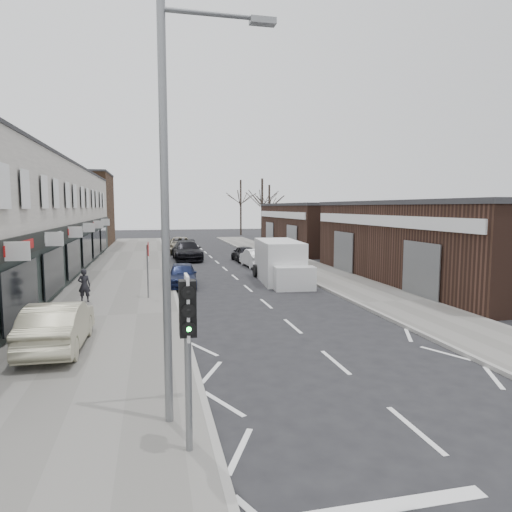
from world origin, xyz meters
TOP-DOWN VIEW (x-y plane):
  - ground at (0.00, 0.00)m, footprint 160.00×160.00m
  - pavement_left at (-6.75, 22.00)m, footprint 5.50×64.00m
  - pavement_right at (5.75, 22.00)m, footprint 3.50×64.00m
  - shop_terrace_left at (-13.50, 19.50)m, footprint 8.00×41.00m
  - brick_block_far at (-13.50, 45.00)m, footprint 8.00×10.00m
  - right_unit_near at (12.50, 14.00)m, footprint 10.00×18.00m
  - right_unit_far at (12.50, 34.00)m, footprint 10.00×16.00m
  - tree_far_a at (9.00, 48.00)m, footprint 3.60×3.60m
  - tree_far_b at (11.50, 54.00)m, footprint 3.60×3.60m
  - tree_far_c at (8.50, 60.00)m, footprint 3.60×3.60m
  - traffic_light at (-4.40, -2.02)m, footprint 0.28×0.60m
  - street_lamp at (-4.53, -0.80)m, footprint 2.23×0.22m
  - warning_sign at (-5.16, 12.00)m, footprint 0.12×0.80m
  - white_van at (2.27, 15.73)m, footprint 2.60×6.33m
  - sedan_on_pavement at (-7.77, 4.67)m, footprint 1.57×4.36m
  - pedestrian at (-7.97, 11.65)m, footprint 0.58×0.42m
  - parked_car_left_a at (-3.40, 15.37)m, footprint 1.84×3.95m
  - parked_car_left_b at (-2.20, 27.97)m, footprint 2.37×5.46m
  - parked_car_left_c at (-2.38, 34.02)m, footprint 2.62×5.45m
  - parked_car_right_a at (2.30, 22.54)m, footprint 1.61×4.11m
  - parked_car_right_b at (2.20, 26.02)m, footprint 1.70×3.87m

SIDE VIEW (x-z plane):
  - ground at x=0.00m, z-range 0.00..0.00m
  - tree_far_a at x=9.00m, z-range -4.00..4.00m
  - tree_far_b at x=11.50m, z-range -3.75..3.75m
  - tree_far_c at x=8.50m, z-range -4.25..4.25m
  - pavement_left at x=-6.75m, z-range 0.00..0.12m
  - pavement_right at x=5.75m, z-range 0.00..0.12m
  - parked_car_right_b at x=2.20m, z-range 0.00..1.30m
  - parked_car_left_a at x=-3.40m, z-range 0.00..1.31m
  - parked_car_right_a at x=2.30m, z-range 0.00..1.33m
  - parked_car_left_c at x=-2.38m, z-range 0.00..1.50m
  - parked_car_left_b at x=-2.20m, z-range 0.00..1.56m
  - sedan_on_pavement at x=-7.77m, z-range 0.12..1.55m
  - pedestrian at x=-7.97m, z-range 0.12..1.62m
  - white_van at x=2.27m, z-range -0.07..2.34m
  - warning_sign at x=-5.16m, z-range 0.85..3.55m
  - right_unit_near at x=12.50m, z-range 0.00..4.50m
  - right_unit_far at x=12.50m, z-range 0.00..4.50m
  - traffic_light at x=-4.40m, z-range 0.86..3.96m
  - shop_terrace_left at x=-13.50m, z-range 0.00..7.10m
  - brick_block_far at x=-13.50m, z-range 0.00..8.00m
  - street_lamp at x=-4.53m, z-range 0.62..8.62m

